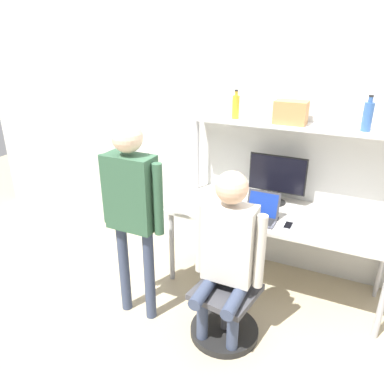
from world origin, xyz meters
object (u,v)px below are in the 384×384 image
at_px(person_seated, 228,247).
at_px(storage_box, 291,112).
at_px(bottle_amber, 236,107).
at_px(bottle_blue, 368,116).
at_px(laptop, 261,212).
at_px(person_standing, 132,200).
at_px(cell_phone, 288,226).
at_px(office_chair, 228,304).
at_px(monitor, 277,177).

height_order(person_seated, storage_box, storage_box).
distance_m(person_seated, bottle_amber, 1.40).
bearing_deg(bottle_amber, bottle_blue, -0.00).
xyz_separation_m(laptop, person_standing, (-0.85, -0.74, 0.26)).
bearing_deg(cell_phone, storage_box, 110.03).
bearing_deg(person_standing, cell_phone, 32.55).
bearing_deg(office_chair, bottle_amber, 109.22).
bearing_deg(cell_phone, bottle_amber, 146.89).
distance_m(monitor, laptop, 0.44).
bearing_deg(office_chair, cell_phone, 61.72).
distance_m(laptop, person_standing, 1.16).
relative_size(person_seated, storage_box, 5.04).
relative_size(cell_phone, person_standing, 0.09).
xyz_separation_m(monitor, person_standing, (-0.88, -1.13, 0.06)).
bearing_deg(office_chair, bottle_blue, 52.85).
xyz_separation_m(monitor, bottle_amber, (-0.44, 0.01, 0.63)).
bearing_deg(bottle_blue, bottle_amber, 180.00).
bearing_deg(laptop, monitor, 86.12).
height_order(monitor, cell_phone, monitor).
bearing_deg(cell_phone, monitor, 117.46).
relative_size(office_chair, storage_box, 3.18).
bearing_deg(bottle_blue, storage_box, 180.00).
height_order(laptop, bottle_blue, bottle_blue).
relative_size(person_seated, bottle_amber, 5.33).
relative_size(laptop, person_standing, 0.17).
bearing_deg(bottle_blue, person_seated, -126.24).
height_order(office_chair, bottle_amber, bottle_amber).
distance_m(laptop, person_seated, 0.67).
bearing_deg(person_seated, bottle_blue, 53.76).
bearing_deg(bottle_blue, monitor, -179.47).
bearing_deg(monitor, cell_phone, -62.54).
bearing_deg(bottle_blue, office_chair, -127.15).
bearing_deg(office_chair, monitor, 84.91).
xyz_separation_m(laptop, bottle_amber, (-0.42, 0.40, 0.83)).
height_order(monitor, person_standing, person_standing).
bearing_deg(laptop, person_seated, -96.01).
relative_size(bottle_amber, bottle_blue, 0.91).
bearing_deg(monitor, laptop, -93.88).
xyz_separation_m(cell_phone, bottle_blue, (0.46, 0.44, 0.90)).
xyz_separation_m(person_seated, bottle_blue, (0.78, 1.06, 0.85)).
relative_size(laptop, bottle_blue, 1.00).
xyz_separation_m(laptop, storage_box, (0.09, 0.40, 0.81)).
relative_size(office_chair, person_standing, 0.52).
distance_m(laptop, office_chair, 0.85).
distance_m(person_seated, person_standing, 0.83).
xyz_separation_m(office_chair, storage_box, (0.15, 1.02, 1.39)).
bearing_deg(storage_box, laptop, -102.88).
bearing_deg(office_chair, laptop, 84.15).
bearing_deg(monitor, person_seated, -95.22).
xyz_separation_m(bottle_amber, storage_box, (0.51, 0.00, -0.01)).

